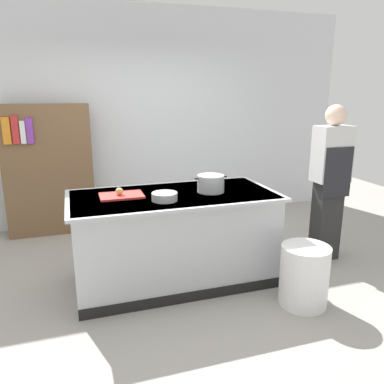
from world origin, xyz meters
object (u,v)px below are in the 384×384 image
stock_pot (211,183)px  onion (119,191)px  bookshelf (49,170)px  mixing_bowl (165,197)px  trash_bin (304,276)px  person_chef (330,180)px

stock_pot → onion: bearing=175.0°
bookshelf → mixing_bowl: bearing=-61.8°
stock_pot → trash_bin: stock_pot is taller
stock_pot → mixing_bowl: stock_pot is taller
stock_pot → person_chef: 1.40m
trash_bin → person_chef: (0.79, 0.79, 0.64)m
onion → mixing_bowl: onion is taller
mixing_bowl → trash_bin: bearing=-28.3°
trash_bin → bookshelf: bearing=130.1°
mixing_bowl → bookshelf: bookshelf is taller
onion → person_chef: person_chef is taller
trash_bin → bookshelf: bookshelf is taller
stock_pot → bookshelf: bearing=130.7°
onion → trash_bin: 1.83m
stock_pot → trash_bin: (0.61, -0.76, -0.71)m
onion → bookshelf: (-0.69, 1.75, -0.10)m
trash_bin → bookshelf: (-2.17, 2.58, 0.58)m
onion → trash_bin: bearing=-29.5°
stock_pot → trash_bin: bearing=-51.4°
stock_pot → bookshelf: 2.41m
trash_bin → bookshelf: size_ratio=0.32×
person_chef → bookshelf: (-2.97, 1.80, -0.06)m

